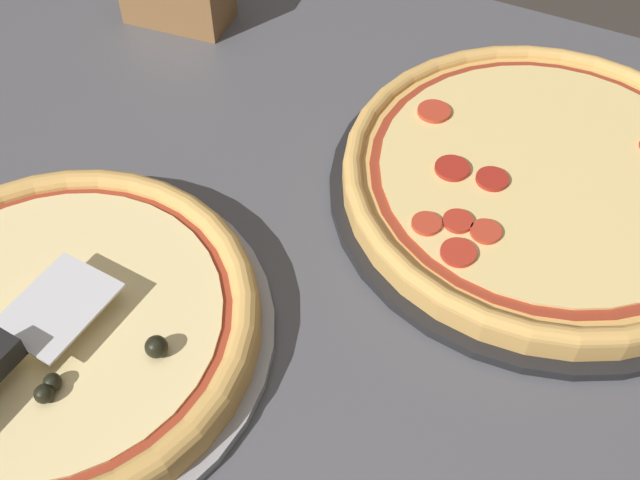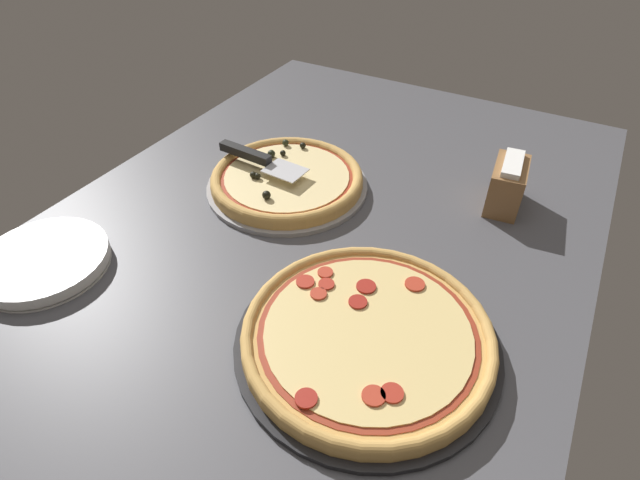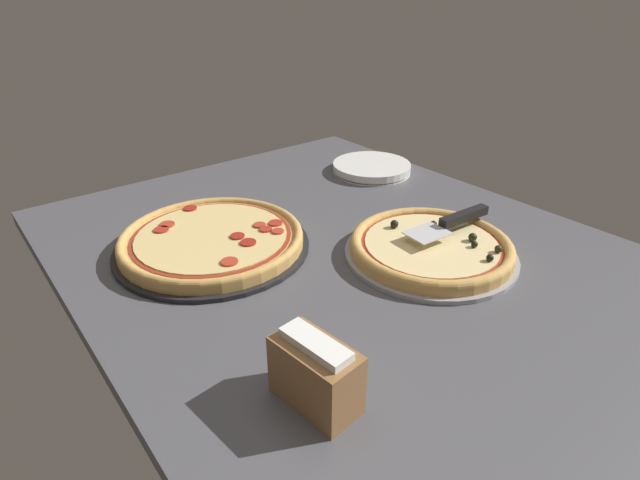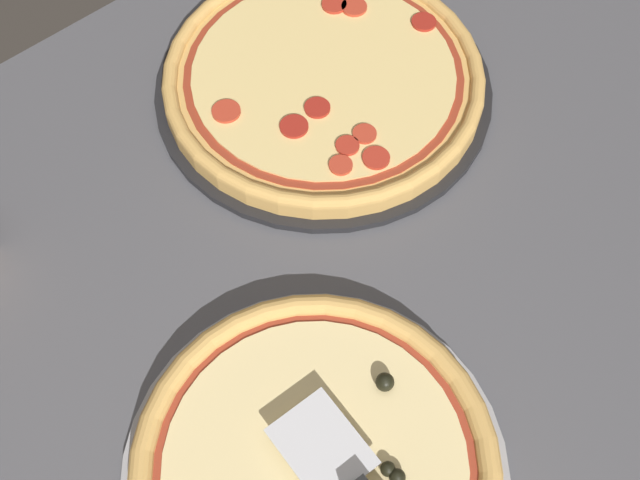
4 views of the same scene
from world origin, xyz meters
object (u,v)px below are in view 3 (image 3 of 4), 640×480
at_px(pizza_back, 212,238).
at_px(napkin_holder, 316,373).
at_px(pizza_front, 431,246).
at_px(serving_spatula, 457,219).
at_px(plate_stack, 372,168).

bearing_deg(pizza_back, napkin_holder, 168.89).
bearing_deg(napkin_holder, pizza_front, -69.02).
relative_size(serving_spatula, plate_stack, 0.97).
height_order(serving_spatula, plate_stack, serving_spatula).
bearing_deg(plate_stack, serving_spatula, 159.36).
distance_m(pizza_back, serving_spatula, 0.54).
height_order(pizza_front, napkin_holder, napkin_holder).
bearing_deg(serving_spatula, napkin_holder, 108.23).
height_order(pizza_front, pizza_back, pizza_front).
relative_size(serving_spatula, napkin_holder, 1.71).
relative_size(pizza_back, plate_stack, 1.69).
xyz_separation_m(serving_spatula, napkin_holder, (-0.18, 0.53, -0.01)).
relative_size(pizza_front, pizza_back, 0.86).
bearing_deg(pizza_back, plate_stack, -78.00).
relative_size(pizza_back, serving_spatula, 1.75).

